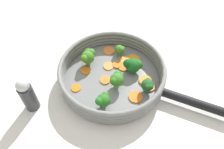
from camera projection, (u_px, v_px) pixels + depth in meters
name	position (u px, v px, depth m)	size (l,w,h in m)	color
ground_plane	(112.00, 80.00, 0.67)	(4.00, 4.00, 0.00)	white
skillet	(112.00, 79.00, 0.66)	(0.30, 0.30, 0.01)	gray
skillet_rim_wall	(112.00, 72.00, 0.64)	(0.31, 0.31, 0.05)	gray
skillet_handle	(194.00, 103.00, 0.59)	(0.02, 0.02, 0.19)	black
skillet_rivet_left	(152.00, 103.00, 0.60)	(0.01, 0.01, 0.01)	gray
skillet_rivet_right	(160.00, 81.00, 0.64)	(0.01, 0.01, 0.01)	gray
carrot_slice_0	(149.00, 87.00, 0.63)	(0.03, 0.03, 0.00)	#F79641
carrot_slice_1	(109.00, 51.00, 0.73)	(0.04, 0.04, 0.00)	orange
carrot_slice_2	(117.00, 65.00, 0.69)	(0.03, 0.03, 0.00)	orange
carrot_slice_3	(126.00, 60.00, 0.70)	(0.04, 0.04, 0.00)	orange
carrot_slice_4	(76.00, 88.00, 0.63)	(0.03, 0.03, 0.00)	orange
carrot_slice_5	(145.00, 81.00, 0.65)	(0.04, 0.04, 0.01)	orange
carrot_slice_6	(136.00, 97.00, 0.61)	(0.04, 0.04, 0.00)	orange
carrot_slice_7	(124.00, 66.00, 0.68)	(0.04, 0.04, 0.00)	orange
carrot_slice_8	(88.00, 57.00, 0.71)	(0.04, 0.04, 0.00)	orange
carrot_slice_9	(133.00, 60.00, 0.70)	(0.05, 0.05, 0.01)	orange
carrot_slice_10	(109.00, 66.00, 0.69)	(0.03, 0.03, 0.00)	orange
carrot_slice_11	(105.00, 80.00, 0.65)	(0.03, 0.03, 0.00)	orange
carrot_slice_12	(86.00, 71.00, 0.67)	(0.03, 0.03, 0.00)	orange
broccoli_floret_0	(117.00, 79.00, 0.61)	(0.05, 0.04, 0.05)	#7AAC5B
broccoli_floret_1	(148.00, 85.00, 0.61)	(0.04, 0.04, 0.04)	#62884E
broccoli_floret_2	(133.00, 65.00, 0.65)	(0.05, 0.05, 0.05)	#6D9952
broccoli_floret_3	(120.00, 50.00, 0.70)	(0.03, 0.03, 0.04)	#708F4C
broccoli_floret_4	(88.00, 56.00, 0.67)	(0.05, 0.04, 0.05)	#608946
broccoli_floret_5	(103.00, 100.00, 0.57)	(0.05, 0.04, 0.05)	#7BA56A
salt_shaker	(27.00, 95.00, 0.57)	(0.04, 0.04, 0.12)	#333338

